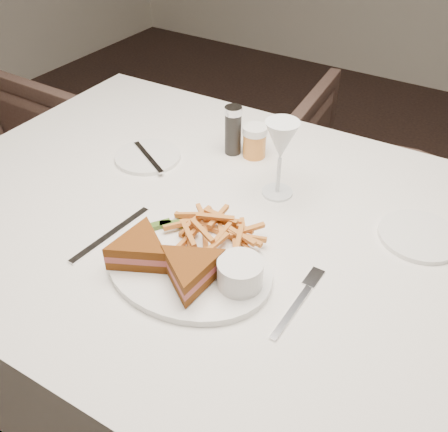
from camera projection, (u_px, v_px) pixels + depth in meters
The scene contains 4 objects.
ground at pixel (272, 369), 1.62m from camera, with size 5.00×5.00×0.00m, color black.
table at pixel (235, 337), 1.26m from camera, with size 1.43×0.95×0.75m, color silver.
chair_far at pixel (383, 183), 1.84m from camera, with size 0.68×0.64×0.70m, color #48342C.
table_setting at pixel (216, 223), 0.96m from camera, with size 0.80×0.60×0.18m.
Camera 1 is at (0.38, -0.89, 1.40)m, focal length 40.00 mm.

